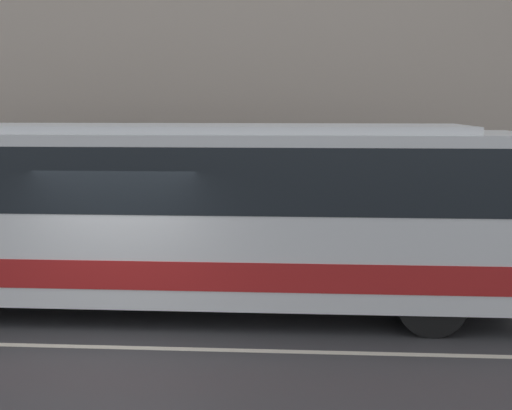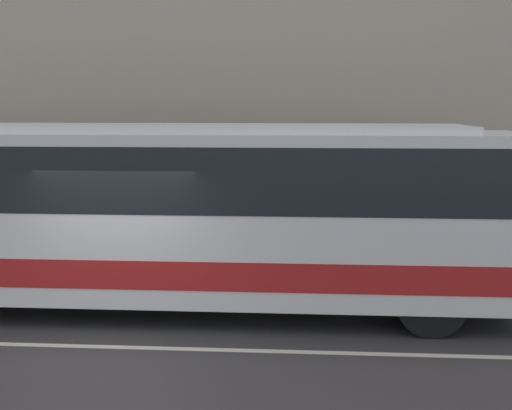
{
  "view_description": "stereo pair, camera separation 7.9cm",
  "coord_description": "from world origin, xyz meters",
  "views": [
    {
      "loc": [
        2.88,
        -9.74,
        3.48
      ],
      "look_at": [
        2.05,
        1.97,
        1.83
      ],
      "focal_mm": 50.0,
      "sensor_mm": 36.0,
      "label": 1
    },
    {
      "loc": [
        2.96,
        -9.74,
        3.48
      ],
      "look_at": [
        2.05,
        1.97,
        1.83
      ],
      "focal_mm": 50.0,
      "sensor_mm": 36.0,
      "label": 2
    }
  ],
  "objects": [
    {
      "name": "ground_plane",
      "position": [
        0.0,
        0.0,
        0.0
      ],
      "size": [
        60.0,
        60.0,
        0.0
      ],
      "primitive_type": "plane",
      "color": "#38383A"
    },
    {
      "name": "sidewalk",
      "position": [
        0.0,
        5.15,
        0.08
      ],
      "size": [
        60.0,
        2.31,
        0.16
      ],
      "color": "gray",
      "rests_on": "ground_plane"
    },
    {
      "name": "building_facade",
      "position": [
        0.0,
        6.45,
        5.69
      ],
      "size": [
        60.0,
        0.35,
        11.8
      ],
      "color": "#B7A899",
      "rests_on": "ground_plane"
    },
    {
      "name": "lane_stripe",
      "position": [
        0.0,
        0.0,
        0.0
      ],
      "size": [
        54.0,
        0.14,
        0.01
      ],
      "color": "beige",
      "rests_on": "ground_plane"
    },
    {
      "name": "transit_bus",
      "position": [
        0.19,
        1.97,
        1.78
      ],
      "size": [
        12.44,
        2.55,
        3.16
      ],
      "color": "white",
      "rests_on": "ground_plane"
    }
  ]
}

